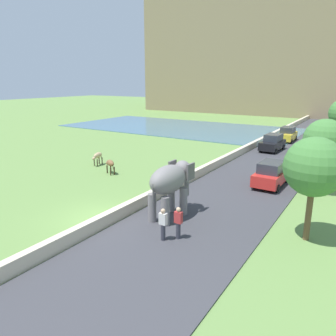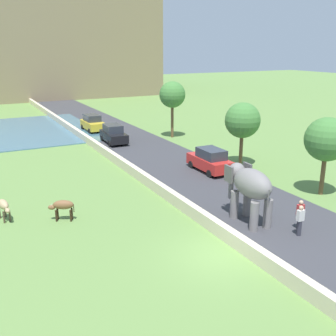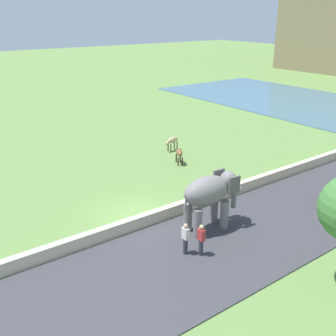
{
  "view_description": "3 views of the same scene",
  "coord_description": "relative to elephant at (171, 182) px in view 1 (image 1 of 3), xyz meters",
  "views": [
    {
      "loc": [
        12.19,
        -11.87,
        7.29
      ],
      "look_at": [
        0.47,
        6.69,
        1.37
      ],
      "focal_mm": 34.81,
      "sensor_mm": 36.0,
      "label": 1
    },
    {
      "loc": [
        -9.41,
        -13.27,
        8.98
      ],
      "look_at": [
        1.23,
        7.17,
        2.0
      ],
      "focal_mm": 43.0,
      "sensor_mm": 36.0,
      "label": 2
    },
    {
      "loc": [
        17.24,
        -10.63,
        10.66
      ],
      "look_at": [
        -1.9,
        3.51,
        1.48
      ],
      "focal_mm": 43.31,
      "sensor_mm": 36.0,
      "label": 3
    }
  ],
  "objects": [
    {
      "name": "hill_distant",
      "position": [
        -9.43,
        68.53,
        11.94
      ],
      "size": [
        64.0,
        28.0,
        27.94
      ],
      "primitive_type": "cube",
      "color": "#897556",
      "rests_on": "ground"
    },
    {
      "name": "tree_near",
      "position": [
        6.24,
        8.82,
        1.52
      ],
      "size": [
        2.72,
        2.72,
        4.94
      ],
      "color": "brown",
      "rests_on": "ground"
    },
    {
      "name": "person_trailing",
      "position": [
        1.17,
        -2.54,
        -1.16
      ],
      "size": [
        0.36,
        0.22,
        1.63
      ],
      "color": "#33333D",
      "rests_on": "ground"
    },
    {
      "name": "car_red",
      "position": [
        3.14,
        8.45,
        -1.14
      ],
      "size": [
        1.83,
        4.02,
        1.8
      ],
      "color": "red",
      "rests_on": "ground"
    },
    {
      "name": "barrier_wall",
      "position": [
        -2.23,
        15.75,
        -1.69
      ],
      "size": [
        0.4,
        110.0,
        0.7
      ],
      "primitive_type": "cube",
      "color": "beige",
      "rests_on": "ground"
    },
    {
      "name": "lake",
      "position": [
        -17.43,
        30.65,
        -2.0
      ],
      "size": [
        36.0,
        18.0,
        0.08
      ],
      "primitive_type": "cube",
      "color": "#426B84",
      "rests_on": "ground"
    },
    {
      "name": "car_yellow",
      "position": [
        -0.01,
        27.14,
        -1.14
      ],
      "size": [
        1.84,
        4.02,
        1.8
      ],
      "color": "gold",
      "rests_on": "ground"
    },
    {
      "name": "cow_tan",
      "position": [
        -11.43,
        6.19,
        -1.2
      ],
      "size": [
        0.64,
        1.42,
        1.15
      ],
      "color": "tan",
      "rests_on": "ground"
    },
    {
      "name": "tree_far",
      "position": [
        6.79,
        1.23,
        1.5
      ],
      "size": [
        2.71,
        2.71,
        4.91
      ],
      "color": "brown",
      "rests_on": "ground"
    },
    {
      "name": "person_beside_elephant",
      "position": [
        1.68,
        -2.02,
        -1.16
      ],
      "size": [
        0.36,
        0.22,
        1.63
      ],
      "color": "#33333D",
      "rests_on": "ground"
    },
    {
      "name": "cow_brown",
      "position": [
        -8.65,
        4.74,
        -1.2
      ],
      "size": [
        1.39,
        0.93,
        1.15
      ],
      "color": "brown",
      "rests_on": "ground"
    },
    {
      "name": "road_surface",
      "position": [
        1.57,
        17.75,
        -2.01
      ],
      "size": [
        7.0,
        120.0,
        0.06
      ],
      "primitive_type": "cube",
      "color": "#38383D",
      "rests_on": "ground"
    },
    {
      "name": "ground_plane",
      "position": [
        -3.43,
        -2.25,
        -2.04
      ],
      "size": [
        220.0,
        220.0,
        0.0
      ],
      "primitive_type": "plane",
      "color": "#608442"
    },
    {
      "name": "car_black",
      "position": [
        -0.01,
        20.51,
        -1.14
      ],
      "size": [
        1.95,
        4.08,
        1.8
      ],
      "color": "black",
      "rests_on": "ground"
    },
    {
      "name": "elephant",
      "position": [
        0.0,
        0.0,
        0.0
      ],
      "size": [
        1.51,
        3.49,
        2.99
      ],
      "color": "slate",
      "rests_on": "ground"
    }
  ]
}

